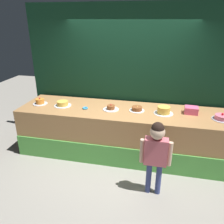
# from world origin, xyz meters

# --- Properties ---
(ground_plane) EXTENTS (12.00, 12.00, 0.00)m
(ground_plane) POSITION_xyz_m (0.00, 0.00, 0.00)
(ground_plane) COLOR gray
(stage_platform) EXTENTS (3.99, 1.04, 0.92)m
(stage_platform) POSITION_xyz_m (0.00, 0.51, 0.46)
(stage_platform) COLOR #B27F4C
(stage_platform) RESTS_ON ground_plane
(curtain_backdrop) EXTENTS (4.23, 0.08, 2.80)m
(curtain_backdrop) POSITION_xyz_m (0.00, 1.12, 1.40)
(curtain_backdrop) COLOR #113823
(curtain_backdrop) RESTS_ON ground_plane
(child_figure) EXTENTS (0.46, 0.21, 1.20)m
(child_figure) POSITION_xyz_m (0.65, -0.52, 0.78)
(child_figure) COLOR #3F4C8C
(child_figure) RESTS_ON ground_plane
(pink_box) EXTENTS (0.24, 0.20, 0.13)m
(pink_box) POSITION_xyz_m (1.21, 0.61, 0.99)
(pink_box) COLOR #F75E8D
(pink_box) RESTS_ON stage_platform
(donut) EXTENTS (0.10, 0.10, 0.03)m
(donut) POSITION_xyz_m (-0.73, 0.41, 0.94)
(donut) COLOR #3399D8
(donut) RESTS_ON stage_platform
(cake_far_left) EXTENTS (0.29, 0.29, 0.13)m
(cake_far_left) POSITION_xyz_m (-1.70, 0.47, 0.97)
(cake_far_left) COLOR silver
(cake_far_left) RESTS_ON stage_platform
(cake_left) EXTENTS (0.33, 0.33, 0.13)m
(cake_left) POSITION_xyz_m (-1.21, 0.47, 0.97)
(cake_left) COLOR white
(cake_left) RESTS_ON stage_platform
(cake_center_left) EXTENTS (0.30, 0.30, 0.11)m
(cake_center_left) POSITION_xyz_m (-0.24, 0.48, 0.96)
(cake_center_left) COLOR white
(cake_center_left) RESTS_ON stage_platform
(cake_center_right) EXTENTS (0.28, 0.28, 0.11)m
(cake_center_right) POSITION_xyz_m (0.24, 0.53, 0.96)
(cake_center_right) COLOR white
(cake_center_right) RESTS_ON stage_platform
(cake_right) EXTENTS (0.35, 0.35, 0.13)m
(cake_right) POSITION_xyz_m (0.73, 0.49, 0.98)
(cake_right) COLOR white
(cake_right) RESTS_ON stage_platform
(cake_far_right) EXTENTS (0.32, 0.32, 0.12)m
(cake_far_right) POSITION_xyz_m (1.70, 0.44, 0.96)
(cake_far_right) COLOR silver
(cake_far_right) RESTS_ON stage_platform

